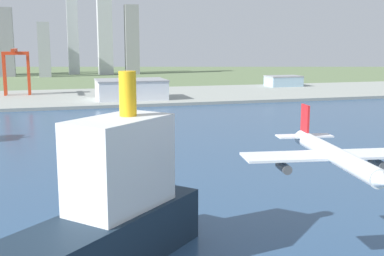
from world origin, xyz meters
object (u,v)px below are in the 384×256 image
at_px(warehouse_annex, 283,81).
at_px(port_crane_red, 16,62).
at_px(cargo_ship, 95,221).
at_px(tugboat_small, 123,139).
at_px(warehouse_main, 131,89).
at_px(airplane_landing, 333,155).

bearing_deg(warehouse_annex, port_crane_red, -176.12).
relative_size(cargo_ship, port_crane_red, 1.35).
relative_size(tugboat_small, port_crane_red, 0.45).
xyz_separation_m(port_crane_red, warehouse_annex, (270.55, 18.33, -23.86)).
bearing_deg(cargo_ship, port_crane_red, 96.21).
bearing_deg(warehouse_main, airplane_landing, -91.14).
xyz_separation_m(airplane_landing, warehouse_annex, (183.27, 393.66, -17.99)).
distance_m(port_crane_red, warehouse_main, 111.50).
xyz_separation_m(tugboat_small, port_crane_red, (-63.07, 228.59, 29.24)).
bearing_deg(warehouse_annex, tugboat_small, -130.04).
relative_size(tugboat_small, cargo_ship, 0.33).
bearing_deg(cargo_ship, airplane_landing, -15.06).
distance_m(tugboat_small, warehouse_main, 174.78).
bearing_deg(port_crane_red, warehouse_annex, 3.88).
bearing_deg(port_crane_red, warehouse_main, -31.19).
distance_m(airplane_landing, cargo_ship, 51.54).
bearing_deg(airplane_landing, port_crane_red, 103.09).
xyz_separation_m(cargo_ship, warehouse_main, (54.19, 305.79, -1.31)).
height_order(port_crane_red, warehouse_main, port_crane_red).
height_order(cargo_ship, warehouse_annex, cargo_ship).
bearing_deg(warehouse_main, port_crane_red, 148.81).
distance_m(tugboat_small, warehouse_annex, 322.55).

